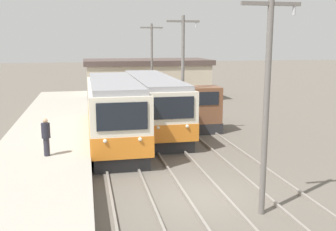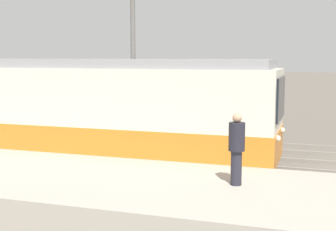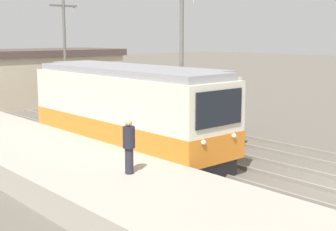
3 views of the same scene
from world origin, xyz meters
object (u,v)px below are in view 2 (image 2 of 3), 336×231
(commuter_train_left, at_px, (117,121))
(commuter_train_center, at_px, (71,111))
(shunting_locomotive, at_px, (97,113))
(person_on_platform, at_px, (237,146))
(catenary_mast_mid, at_px, (133,53))

(commuter_train_left, bearing_deg, commuter_train_center, 49.84)
(commuter_train_center, height_order, shunting_locomotive, commuter_train_center)
(commuter_train_left, xyz_separation_m, person_on_platform, (-3.30, -4.53, 0.05))
(commuter_train_left, height_order, catenary_mast_mid, catenary_mast_mid)
(catenary_mast_mid, bearing_deg, commuter_train_left, -164.85)
(shunting_locomotive, bearing_deg, commuter_train_center, -173.73)
(commuter_train_center, height_order, catenary_mast_mid, catenary_mast_mid)
(commuter_train_left, distance_m, commuter_train_center, 4.34)
(commuter_train_center, height_order, person_on_platform, commuter_train_center)
(catenary_mast_mid, distance_m, person_on_platform, 9.76)
(shunting_locomotive, xyz_separation_m, person_on_platform, (-9.10, -8.18, 0.60))
(commuter_train_left, distance_m, shunting_locomotive, 6.87)
(shunting_locomotive, relative_size, person_on_platform, 3.27)
(commuter_train_left, xyz_separation_m, shunting_locomotive, (5.80, 3.65, -0.54))
(commuter_train_center, bearing_deg, commuter_train_left, -130.16)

